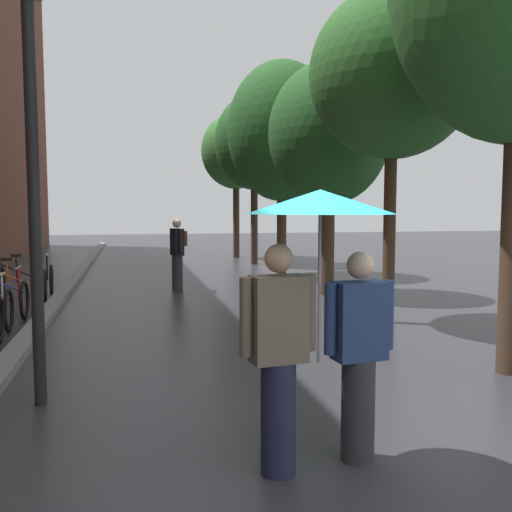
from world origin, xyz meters
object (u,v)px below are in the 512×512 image
Objects in this scene: street_tree_1 at (393,75)px; street_lamp_post at (32,152)px; street_tree_4 at (254,143)px; parked_bicycle_6 at (8,293)px; parked_bicycle_7 at (18,286)px; street_tree_3 at (282,132)px; street_tree_2 at (329,135)px; parked_bicycle_8 at (27,280)px; street_tree_5 at (236,152)px; couple_under_umbrella at (319,286)px; pedestrian_walking_midground at (178,253)px.

street_lamp_post is (-5.20, -2.89, -1.67)m from street_tree_1.
street_tree_4 is 5.21× the size of parked_bicycle_6.
parked_bicycle_6 is 0.93m from parked_bicycle_7.
street_tree_3 is 1.46× the size of street_lamp_post.
street_tree_2 is at bearing 49.06° from street_lamp_post.
parked_bicycle_8 is at bearing -158.09° from street_tree_3.
street_tree_5 is 18.23m from couple_under_umbrella.
street_tree_5 reaches higher than street_tree_1.
street_tree_4 is 14.31m from street_lamp_post.
street_tree_5 is at bearing 72.40° from street_lamp_post.
street_tree_3 is at bearing 89.54° from street_tree_1.
street_tree_5 is 9.61m from pedestrian_walking_midground.
street_tree_2 is 7.49m from parked_bicycle_8.
street_tree_1 is 0.94× the size of street_tree_4.
couple_under_umbrella is at bearing -68.31° from parked_bicycle_8.
parked_bicycle_8 is at bearing -126.48° from street_tree_5.
pedestrian_walking_midground is at bearing 31.58° from parked_bicycle_6.
street_tree_3 reaches higher than parked_bicycle_7.
street_tree_4 reaches higher than couple_under_umbrella.
street_tree_5 is 1.34× the size of street_lamp_post.
street_tree_2 is at bearing -89.58° from street_tree_3.
street_tree_4 is 2.84× the size of couple_under_umbrella.
parked_bicycle_6 is at bearing 116.73° from couple_under_umbrella.
street_tree_1 reaches higher than parked_bicycle_6.
street_tree_2 is 9.85m from street_tree_5.
street_tree_2 reaches higher than couple_under_umbrella.
street_tree_1 reaches higher than pedestrian_walking_midground.
parked_bicycle_8 is at bearing 111.69° from couple_under_umbrella.
street_tree_4 is at bearing 68.61° from street_lamp_post.
couple_under_umbrella is 0.49× the size of street_lamp_post.
pedestrian_walking_midground is at bearing 157.92° from street_tree_2.
street_tree_3 is at bearing 90.42° from street_tree_2.
street_tree_5 is at bearing 90.68° from street_tree_1.
pedestrian_walking_midground is (3.36, 0.18, 0.54)m from parked_bicycle_8.
street_tree_3 is 1.08× the size of street_tree_5.
street_tree_1 is at bearing 29.02° from street_lamp_post.
parked_bicycle_6 is at bearing -148.42° from pedestrian_walking_midground.
street_tree_3 reaches higher than couple_under_umbrella.
pedestrian_walking_midground is at bearing -109.78° from street_tree_5.
parked_bicycle_6 is at bearing 104.40° from street_lamp_post.
street_tree_5 is 12.19m from parked_bicycle_7.
street_lamp_post is at bearing -117.95° from street_tree_3.
street_tree_2 is at bearing -9.86° from parked_bicycle_8.
street_tree_4 is 9.68m from parked_bicycle_8.
couple_under_umbrella is at bearing -88.34° from pedestrian_walking_midground.
street_tree_5 is at bearing 92.01° from street_tree_3.
street_tree_1 is 3.25× the size of pedestrian_walking_midground.
street_tree_1 is 10.34m from street_tree_4.
street_tree_3 reaches higher than street_tree_5.
street_tree_3 is 5.47× the size of parked_bicycle_8.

